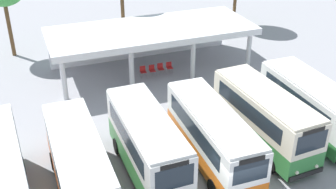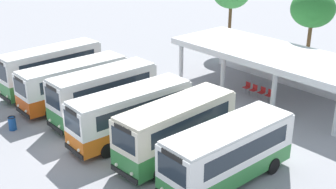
# 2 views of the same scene
# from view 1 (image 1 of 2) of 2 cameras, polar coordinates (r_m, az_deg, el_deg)

# --- Properties ---
(city_bus_nearest_orange) EXTENTS (2.55, 8.07, 3.44)m
(city_bus_nearest_orange) POSITION_cam_1_polar(r_m,az_deg,el_deg) (20.28, -21.86, -10.48)
(city_bus_nearest_orange) COLOR black
(city_bus_nearest_orange) RESTS_ON ground
(city_bus_second_in_row) EXTENTS (2.33, 8.00, 3.10)m
(city_bus_second_in_row) POSITION_cam_1_polar(r_m,az_deg,el_deg) (20.34, -12.02, -9.25)
(city_bus_second_in_row) COLOR black
(city_bus_second_in_row) RESTS_ON ground
(city_bus_middle_cream) EXTENTS (2.33, 7.43, 3.40)m
(city_bus_middle_cream) POSITION_cam_1_polar(r_m,az_deg,el_deg) (21.03, -2.86, -6.65)
(city_bus_middle_cream) COLOR black
(city_bus_middle_cream) RESTS_ON ground
(city_bus_fourth_amber) EXTENTS (2.34, 7.99, 3.15)m
(city_bus_fourth_amber) POSITION_cam_1_polar(r_m,az_deg,el_deg) (21.97, 6.04, -5.47)
(city_bus_fourth_amber) COLOR black
(city_bus_fourth_amber) RESTS_ON ground
(city_bus_fifth_blue) EXTENTS (2.65, 7.65, 3.31)m
(city_bus_fifth_blue) POSITION_cam_1_polar(r_m,az_deg,el_deg) (23.85, 12.97, -2.88)
(city_bus_fifth_blue) COLOR black
(city_bus_fifth_blue) RESTS_ON ground
(city_bus_far_end_green) EXTENTS (2.47, 7.69, 3.10)m
(city_bus_far_end_green) POSITION_cam_1_polar(r_m,az_deg,el_deg) (26.07, 18.91, -1.18)
(city_bus_far_end_green) COLOR black
(city_bus_far_end_green) RESTS_ON ground
(terminal_canopy) EXTENTS (15.41, 6.12, 3.40)m
(terminal_canopy) POSITION_cam_1_polar(r_m,az_deg,el_deg) (32.55, -2.65, 8.21)
(terminal_canopy) COLOR silver
(terminal_canopy) RESTS_ON ground
(waiting_chair_end_by_column) EXTENTS (0.46, 0.46, 0.86)m
(waiting_chair_end_by_column) POSITION_cam_1_polar(r_m,az_deg,el_deg) (31.54, -3.43, 3.26)
(waiting_chair_end_by_column) COLOR slate
(waiting_chair_end_by_column) RESTS_ON ground
(waiting_chair_second_from_end) EXTENTS (0.46, 0.46, 0.86)m
(waiting_chair_second_from_end) POSITION_cam_1_polar(r_m,az_deg,el_deg) (31.69, -2.19, 3.42)
(waiting_chair_second_from_end) COLOR slate
(waiting_chair_second_from_end) RESTS_ON ground
(waiting_chair_middle_seat) EXTENTS (0.46, 0.46, 0.86)m
(waiting_chair_middle_seat) POSITION_cam_1_polar(r_m,az_deg,el_deg) (31.96, -1.03, 3.66)
(waiting_chair_middle_seat) COLOR slate
(waiting_chair_middle_seat) RESTS_ON ground
(waiting_chair_fourth_seat) EXTENTS (0.46, 0.46, 0.86)m
(waiting_chair_fourth_seat) POSITION_cam_1_polar(r_m,az_deg,el_deg) (32.16, 0.16, 3.83)
(waiting_chair_fourth_seat) COLOR slate
(waiting_chair_fourth_seat) RESTS_ON ground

